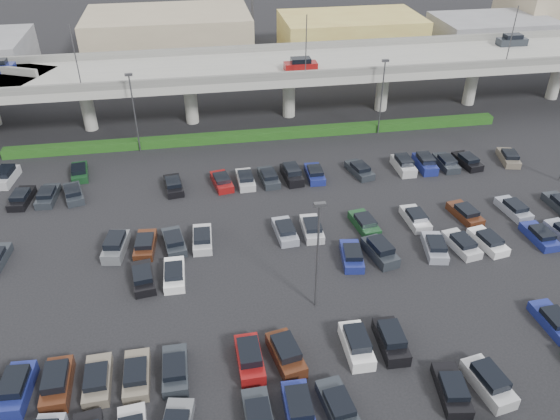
{
  "coord_description": "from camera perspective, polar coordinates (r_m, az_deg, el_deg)",
  "views": [
    {
      "loc": [
        -8.65,
        -41.46,
        32.08
      ],
      "look_at": [
        -0.99,
        4.1,
        2.0
      ],
      "focal_mm": 35.0,
      "sensor_mm": 36.0,
      "label": 1
    }
  ],
  "objects": [
    {
      "name": "overpass",
      "position": [
        78.1,
        -2.91,
        14.27
      ],
      "size": [
        150.0,
        13.0,
        15.8
      ],
      "color": "#97978F",
      "rests_on": "ground"
    },
    {
      "name": "ground",
      "position": [
        53.13,
        1.8,
        -4.1
      ],
      "size": [
        280.0,
        280.0,
        0.0
      ],
      "primitive_type": "plane",
      "color": "black"
    },
    {
      "name": "distant_buildings",
      "position": [
        109.14,
        2.0,
        18.0
      ],
      "size": [
        138.0,
        24.0,
        9.0
      ],
      "color": "slate",
      "rests_on": "ground"
    },
    {
      "name": "light_poles",
      "position": [
        50.77,
        -3.09,
        2.41
      ],
      "size": [
        66.9,
        48.38,
        10.3
      ],
      "color": "#444449",
      "rests_on": "ground"
    },
    {
      "name": "parked_cars",
      "position": [
        49.38,
        2.5,
        -6.56
      ],
      "size": [
        63.04,
        41.64,
        1.67
      ],
      "color": "#6D6455",
      "rests_on": "ground"
    },
    {
      "name": "hedge",
      "position": [
        74.07,
        -1.94,
        7.85
      ],
      "size": [
        66.0,
        1.6,
        1.1
      ],
      "primitive_type": "cube",
      "color": "#143D11",
      "rests_on": "ground"
    }
  ]
}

